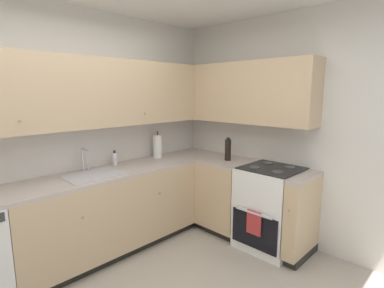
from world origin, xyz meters
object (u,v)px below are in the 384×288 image
at_px(soap_bottle, 115,159).
at_px(paper_towel_roll, 158,146).
at_px(oven_range, 270,207).
at_px(oil_bottle, 228,150).

bearing_deg(soap_bottle, paper_towel_roll, -1.86).
distance_m(oven_range, soap_bottle, 1.86).
bearing_deg(paper_towel_roll, oven_range, -68.59).
bearing_deg(paper_towel_roll, oil_bottle, -55.56).
relative_size(oven_range, soap_bottle, 6.01).
bearing_deg(oven_range, paper_towel_roll, 111.41).
height_order(oven_range, soap_bottle, soap_bottle).
bearing_deg(oil_bottle, oven_range, -88.26).
relative_size(soap_bottle, oil_bottle, 0.62).
height_order(soap_bottle, paper_towel_roll, paper_towel_roll).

